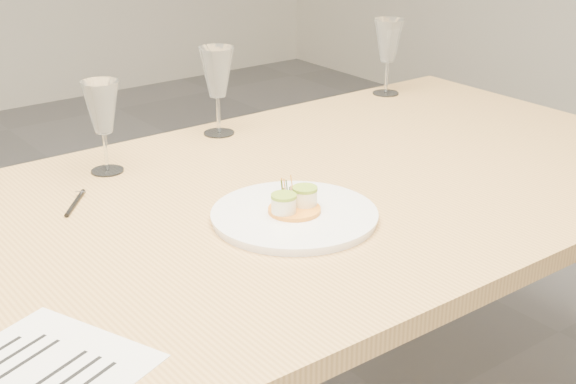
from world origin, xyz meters
TOP-DOWN VIEW (x-y plane):
  - dining_table at (0.00, 0.00)m, footprint 2.40×1.00m
  - dinner_plate at (0.18, -0.11)m, footprint 0.32×0.32m
  - recipe_sheet at (-0.37, -0.29)m, footprint 0.27×0.30m
  - ballpoint_pen at (-0.12, 0.21)m, footprint 0.08×0.10m
  - wine_glass_1 at (0.01, 0.34)m, footprint 0.08×0.08m
  - wine_glass_2 at (0.35, 0.41)m, footprint 0.09×0.09m
  - wine_glass_3 at (0.94, 0.43)m, footprint 0.09×0.09m

SIDE VIEW (x-z plane):
  - dining_table at x=0.00m, z-range 0.31..1.06m
  - recipe_sheet at x=-0.37m, z-range 0.75..0.75m
  - ballpoint_pen at x=-0.12m, z-range 0.75..0.76m
  - dinner_plate at x=0.18m, z-range 0.72..0.80m
  - wine_glass_1 at x=0.01m, z-range 0.79..0.99m
  - wine_glass_3 at x=0.94m, z-range 0.79..1.01m
  - wine_glass_2 at x=0.35m, z-range 0.79..1.01m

